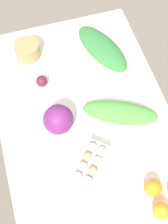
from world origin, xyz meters
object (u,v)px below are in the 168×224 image
at_px(beet_root, 42,81).
at_px(orange_2, 153,188).
at_px(greens_bunch_beet_tops, 102,48).
at_px(egg_carton, 90,166).
at_px(orange_3, 161,211).
at_px(paper_bag, 27,50).
at_px(cabbage_purple, 58,119).
at_px(greens_bunch_chard, 120,113).

height_order(beet_root, orange_2, orange_2).
distance_m(greens_bunch_beet_tops, beet_root, 0.40).
distance_m(egg_carton, orange_3, 0.37).
xyz_separation_m(greens_bunch_beet_tops, beet_root, (0.12, -0.38, -0.00)).
xyz_separation_m(beet_root, orange_3, (0.81, 0.35, 0.01)).
bearing_deg(orange_3, paper_bag, -159.68).
bearing_deg(cabbage_purple, egg_carton, 17.80).
xyz_separation_m(cabbage_purple, greens_bunch_chard, (0.03, 0.31, -0.04)).
height_order(egg_carton, beet_root, egg_carton).
height_order(greens_bunch_beet_tops, beet_root, greens_bunch_beet_tops).
height_order(cabbage_purple, beet_root, cabbage_purple).
bearing_deg(greens_bunch_chard, egg_carton, -45.43).
height_order(egg_carton, orange_2, egg_carton).
xyz_separation_m(greens_bunch_beet_tops, orange_2, (0.83, -0.03, 0.01)).
bearing_deg(greens_bunch_beet_tops, paper_bag, -102.90).
bearing_deg(greens_bunch_chard, greens_bunch_beet_tops, 174.38).
bearing_deg(paper_bag, orange_2, 22.55).
relative_size(greens_bunch_beet_tops, orange_2, 4.84).
bearing_deg(beet_root, greens_bunch_beet_tops, 107.72).
bearing_deg(cabbage_purple, orange_2, 36.79).
bearing_deg(greens_bunch_beet_tops, cabbage_purple, -42.02).
distance_m(cabbage_purple, orange_2, 0.54).
height_order(greens_bunch_chard, greens_bunch_beet_tops, greens_bunch_chard).
height_order(orange_2, orange_3, orange_2).
bearing_deg(orange_3, greens_bunch_chard, -179.00).
height_order(paper_bag, orange_2, paper_bag).
relative_size(cabbage_purple, paper_bag, 1.07).
height_order(greens_bunch_beet_tops, orange_3, orange_3).
relative_size(paper_bag, greens_bunch_beet_tops, 0.35).
relative_size(cabbage_purple, greens_bunch_beet_tops, 0.38).
height_order(cabbage_purple, greens_bunch_beet_tops, cabbage_purple).
distance_m(cabbage_purple, orange_3, 0.63).
bearing_deg(orange_3, cabbage_purple, -149.12).
bearing_deg(orange_2, egg_carton, -126.06).
height_order(greens_bunch_beet_tops, orange_2, orange_2).
bearing_deg(egg_carton, paper_bag, -127.90).
bearing_deg(greens_bunch_beet_tops, egg_carton, -22.64).
relative_size(orange_2, orange_3, 1.10).
distance_m(greens_bunch_chard, beet_root, 0.46).
relative_size(paper_bag, orange_3, 1.87).
distance_m(egg_carton, orange_2, 0.30).
distance_m(cabbage_purple, beet_root, 0.28).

